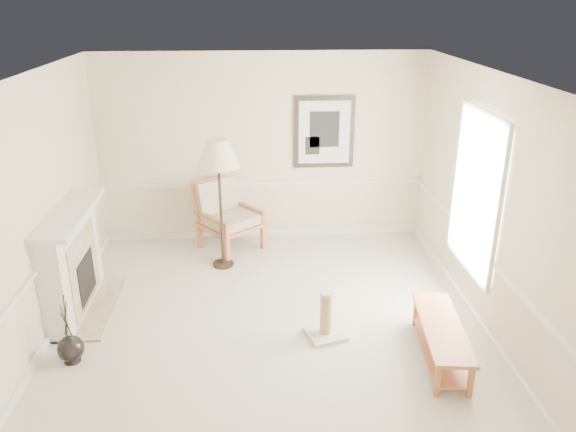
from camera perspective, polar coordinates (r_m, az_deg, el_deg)
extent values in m
plane|color=silver|center=(6.72, -1.99, -11.41)|extent=(5.50, 5.50, 0.00)
cube|color=beige|center=(8.67, -2.66, 6.86)|extent=(5.00, 0.04, 2.90)
cube|color=beige|center=(3.64, -0.94, -15.94)|extent=(5.00, 0.04, 2.90)
cube|color=beige|center=(6.50, -24.77, -0.35)|extent=(0.04, 5.50, 2.90)
cube|color=beige|center=(6.59, 20.11, 0.65)|extent=(0.04, 5.50, 2.90)
cube|color=white|center=(5.68, -2.37, 13.90)|extent=(5.00, 5.50, 0.04)
cube|color=white|center=(9.11, -2.50, -1.72)|extent=(4.95, 0.04, 0.10)
cube|color=white|center=(8.80, -2.59, 3.36)|extent=(4.95, 0.04, 0.05)
cube|color=white|center=(6.91, 18.61, 2.23)|extent=(0.03, 1.20, 1.80)
cube|color=white|center=(6.90, 18.53, 2.23)|extent=(0.05, 1.34, 1.94)
cube|color=black|center=(8.64, 3.70, 8.50)|extent=(0.92, 0.04, 1.10)
cube|color=white|center=(8.62, 3.72, 8.46)|extent=(0.78, 0.01, 0.96)
cube|color=black|center=(8.60, 3.73, 8.78)|extent=(0.45, 0.01, 0.55)
cube|color=white|center=(7.28, -21.16, -4.57)|extent=(0.28, 1.50, 1.25)
cube|color=white|center=(7.02, -21.49, 0.23)|extent=(0.46, 1.64, 0.06)
cube|color=#C6B28E|center=(7.27, -19.99, -5.11)|extent=(0.02, 1.05, 0.95)
cube|color=black|center=(7.33, -19.78, -6.02)|extent=(0.02, 0.62, 0.58)
cube|color=gold|center=(7.44, -19.49, -7.79)|extent=(0.01, 0.66, 0.05)
cube|color=#C6B28E|center=(7.51, -19.35, -8.76)|extent=(0.60, 1.50, 0.03)
sphere|color=black|center=(6.54, -21.20, -12.44)|extent=(0.28, 0.28, 0.28)
cylinder|color=black|center=(6.60, -21.06, -13.30)|extent=(0.18, 0.18, 0.08)
cylinder|color=black|center=(6.35, -21.65, -9.70)|extent=(0.10, 0.08, 0.44)
cylinder|color=black|center=(6.37, -21.61, -9.97)|extent=(0.12, 0.10, 0.36)
cylinder|color=black|center=(6.33, -21.69, -9.43)|extent=(0.06, 0.05, 0.52)
cube|color=#AE5B38|center=(8.21, -6.20, -3.32)|extent=(0.09, 0.09, 0.43)
cube|color=#AE5B38|center=(8.73, -9.00, -1.90)|extent=(0.09, 0.09, 0.43)
cube|color=#AE5B38|center=(8.61, -2.55, -1.98)|extent=(0.09, 0.09, 0.43)
cube|color=#AE5B38|center=(9.10, -5.43, -0.70)|extent=(0.09, 0.09, 0.43)
cube|color=#AE5B38|center=(8.58, -5.84, -0.85)|extent=(1.11, 1.11, 0.06)
cube|color=#AE5B38|center=(8.73, -7.38, 1.92)|extent=(0.72, 0.64, 0.61)
cube|color=#AE5B38|center=(8.32, -7.77, -0.26)|extent=(0.56, 0.64, 0.06)
cube|color=#AE5B38|center=(8.71, -4.09, 0.91)|extent=(0.56, 0.64, 0.06)
cube|color=beige|center=(8.55, -5.87, -0.22)|extent=(1.01, 1.01, 0.13)
cube|color=beige|center=(8.67, -7.12, 1.95)|extent=(0.69, 0.63, 0.55)
cylinder|color=black|center=(8.21, -6.58, -4.87)|extent=(0.30, 0.30, 0.03)
cylinder|color=black|center=(7.87, -6.84, 0.66)|extent=(0.04, 0.04, 1.67)
cone|color=#F5E5C4|center=(7.62, -7.11, 6.35)|extent=(0.60, 0.60, 0.37)
cube|color=#AE5B38|center=(6.27, 15.41, -10.83)|extent=(0.57, 1.43, 0.04)
cube|color=#AE5B38|center=(6.42, 15.15, -12.94)|extent=(0.50, 1.33, 0.03)
cube|color=#AE5B38|center=(5.84, 14.94, -15.87)|extent=(0.05, 0.05, 0.36)
cube|color=#AE5B38|center=(5.92, 18.07, -15.72)|extent=(0.05, 0.05, 0.36)
cube|color=#AE5B38|center=(6.87, 12.84, -9.42)|extent=(0.05, 0.05, 0.36)
cube|color=#AE5B38|center=(6.94, 15.46, -9.38)|extent=(0.05, 0.05, 0.36)
cube|color=beige|center=(6.60, 3.80, -11.88)|extent=(0.50, 0.50, 0.05)
cylinder|color=tan|center=(6.45, 3.86, -9.91)|extent=(0.13, 0.13, 0.48)
cylinder|color=beige|center=(6.32, 3.92, -7.89)|extent=(0.15, 0.15, 0.04)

